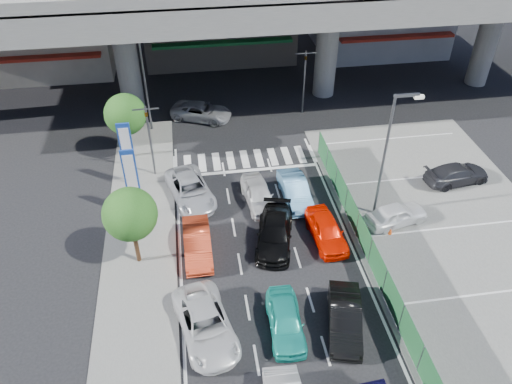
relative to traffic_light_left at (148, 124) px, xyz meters
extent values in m
plane|color=black|center=(6.20, -12.00, -3.94)|extent=(120.00, 120.00, 0.00)
cube|color=#5D5D5A|center=(17.20, -10.00, -3.91)|extent=(12.00, 28.00, 0.06)
cube|color=#5D5D5A|center=(-0.80, -8.00, -3.88)|extent=(4.00, 30.00, 0.12)
cylinder|color=slate|center=(-1.80, 10.00, 0.06)|extent=(1.80, 1.80, 8.00)
cylinder|color=slate|center=(14.20, 10.00, 0.06)|extent=(1.80, 1.80, 8.00)
cylinder|color=slate|center=(28.20, 10.00, 0.06)|extent=(1.80, 1.80, 8.00)
cube|color=slate|center=(6.20, 3.20, 6.36)|extent=(64.00, 0.40, 0.90)
cube|color=#A32014|center=(-9.80, 14.90, -1.14)|extent=(10.80, 1.60, 0.25)
cube|color=black|center=(-9.80, 14.98, 3.21)|extent=(9.60, 0.10, 5.85)
cube|color=#14682D|center=(6.20, 15.90, -1.14)|extent=(12.60, 1.60, 0.25)
cube|color=#A32014|center=(22.20, 14.90, -1.14)|extent=(10.80, 1.60, 0.25)
cylinder|color=#595B60|center=(0.00, 0.00, -1.34)|extent=(0.14, 0.14, 5.20)
cube|color=#595B60|center=(0.00, 0.00, 1.06)|extent=(1.60, 0.08, 0.08)
imported|color=black|center=(0.00, 0.00, 0.76)|extent=(0.26, 1.24, 0.50)
cylinder|color=#595B60|center=(11.70, 7.00, -1.34)|extent=(0.14, 0.14, 5.20)
cube|color=#595B60|center=(11.70, 7.00, 1.06)|extent=(1.60, 0.08, 0.08)
imported|color=black|center=(11.70, 7.00, 0.76)|extent=(0.26, 1.24, 0.50)
cylinder|color=#595B60|center=(13.20, -6.00, 0.06)|extent=(0.16, 0.16, 8.00)
cube|color=#595B60|center=(13.80, -6.00, 3.96)|extent=(1.40, 0.15, 0.15)
cube|color=silver|center=(14.50, -6.00, 3.81)|extent=(0.50, 0.22, 0.18)
cylinder|color=#595B60|center=(-0.30, 6.00, 0.06)|extent=(0.16, 0.16, 8.00)
cube|color=#595B60|center=(0.30, 6.00, 3.96)|extent=(1.40, 0.15, 0.15)
cube|color=silver|center=(1.00, 6.00, 3.81)|extent=(0.50, 0.22, 0.18)
cylinder|color=#595B60|center=(-1.00, -4.00, -2.84)|extent=(0.10, 0.10, 2.20)
cube|color=#153995|center=(-1.00, -4.00, -0.74)|extent=(0.80, 0.12, 3.00)
cube|color=white|center=(-1.00, -4.07, -0.74)|extent=(0.60, 0.02, 2.40)
cylinder|color=#595B60|center=(-1.40, -1.00, -2.84)|extent=(0.10, 0.10, 2.20)
cube|color=#153995|center=(-1.40, -1.00, -0.74)|extent=(0.80, 0.12, 3.00)
cube|color=white|center=(-1.40, -1.07, -0.74)|extent=(0.60, 0.02, 2.40)
cylinder|color=#382314|center=(-0.80, -8.00, -2.74)|extent=(0.24, 0.24, 2.40)
sphere|color=#1E4914|center=(-0.80, -8.00, -0.54)|extent=(2.80, 2.80, 2.80)
cylinder|color=#382314|center=(-1.60, 2.50, -2.74)|extent=(0.24, 0.24, 2.40)
sphere|color=#1E4914|center=(-1.60, 2.50, -0.54)|extent=(2.80, 2.80, 2.80)
imported|color=silver|center=(2.48, -13.24, -3.25)|extent=(3.26, 5.33, 1.38)
imported|color=#21AC9D|center=(6.19, -13.57, -3.27)|extent=(1.74, 3.99, 1.34)
imported|color=black|center=(8.97, -13.86, -3.25)|extent=(2.44, 4.42, 1.38)
imported|color=#EB4421|center=(2.42, -7.75, -3.25)|extent=(1.49, 4.20, 1.38)
imported|color=black|center=(6.76, -7.57, -3.25)|extent=(3.03, 5.08, 1.38)
imported|color=#F61A00|center=(9.71, -7.80, -3.25)|extent=(1.95, 4.17, 1.38)
imported|color=#B7B9BE|center=(2.27, -2.87, -3.25)|extent=(3.42, 5.37, 1.38)
imported|color=silver|center=(6.41, -3.97, -3.25)|extent=(2.07, 4.21, 1.38)
imported|color=#5D99C8|center=(8.72, -3.94, -3.25)|extent=(1.67, 4.26, 1.38)
imported|color=gray|center=(3.58, 7.16, -3.28)|extent=(5.21, 3.86, 1.32)
imported|color=white|center=(14.13, -7.08, -3.23)|extent=(4.04, 2.36, 1.29)
imported|color=#2A2A2E|center=(19.54, -3.77, -3.24)|extent=(4.57, 2.39, 1.27)
cone|color=#E2460C|center=(13.48, -7.93, -3.57)|extent=(0.42, 0.42, 0.62)
camera|label=1|loc=(2.63, -27.87, 15.81)|focal=35.00mm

